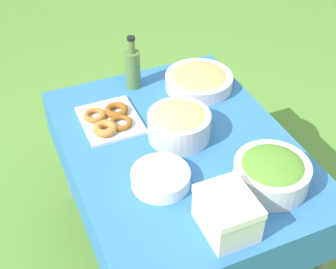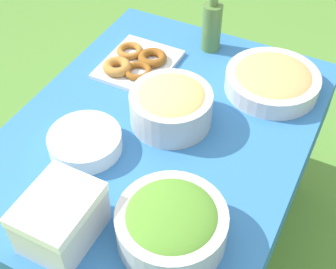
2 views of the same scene
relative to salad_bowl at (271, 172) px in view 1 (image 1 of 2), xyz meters
name	(u,v)px [view 1 (image 1 of 2)]	position (x,y,z in m)	size (l,w,h in m)	color
ground_plane	(178,244)	(-0.36, -0.22, -0.77)	(14.00, 14.00, 0.00)	#568C38
picnic_table	(180,160)	(-0.36, -0.22, -0.16)	(1.25, 0.95, 0.70)	#2D6BB2
salad_bowl	(271,172)	(0.00, 0.00, 0.00)	(0.30, 0.30, 0.13)	silver
pasta_bowl	(179,123)	(-0.41, -0.21, 0.01)	(0.28, 0.28, 0.14)	#B2B7BC
donut_platter	(110,120)	(-0.62, -0.46, -0.05)	(0.30, 0.26, 0.05)	silver
plate_stack	(161,178)	(-0.17, -0.39, -0.04)	(0.23, 0.23, 0.06)	white
olive_oil_bottle	(133,68)	(-0.86, -0.25, 0.04)	(0.08, 0.08, 0.28)	#4C7238
bread_bowl	(199,80)	(-0.72, 0.05, -0.02)	(0.34, 0.34, 0.09)	silver
cooler_box	(227,213)	(0.12, -0.26, 0.01)	(0.22, 0.17, 0.15)	silver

